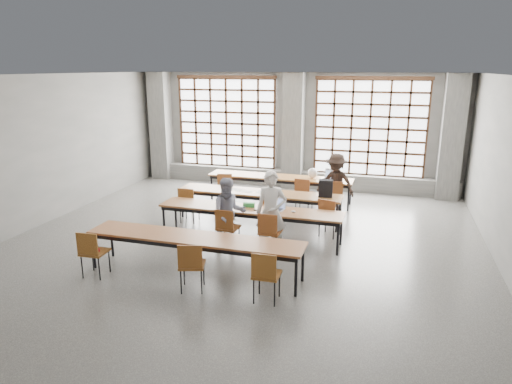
% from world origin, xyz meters
% --- Properties ---
extents(floor, '(11.00, 11.00, 0.00)m').
position_xyz_m(floor, '(0.00, 0.00, 0.00)').
color(floor, '#4B4B48').
rests_on(floor, ground).
extents(ceiling, '(11.00, 11.00, 0.00)m').
position_xyz_m(ceiling, '(0.00, 0.00, 3.50)').
color(ceiling, silver).
rests_on(ceiling, floor).
extents(wall_back, '(10.00, 0.00, 10.00)m').
position_xyz_m(wall_back, '(0.00, 5.50, 1.75)').
color(wall_back, '#5D5D5A').
rests_on(wall_back, floor).
extents(wall_front, '(10.00, 0.00, 10.00)m').
position_xyz_m(wall_front, '(0.00, -5.50, 1.75)').
color(wall_front, '#5D5D5A').
rests_on(wall_front, floor).
extents(wall_left, '(0.00, 11.00, 11.00)m').
position_xyz_m(wall_left, '(-5.00, 0.00, 1.75)').
color(wall_left, '#5D5D5A').
rests_on(wall_left, floor).
extents(column_left, '(0.60, 0.55, 3.50)m').
position_xyz_m(column_left, '(-4.50, 5.22, 1.75)').
color(column_left, '#50504E').
rests_on(column_left, floor).
extents(column_mid, '(0.60, 0.55, 3.50)m').
position_xyz_m(column_mid, '(0.00, 5.22, 1.75)').
color(column_mid, '#50504E').
rests_on(column_mid, floor).
extents(column_right, '(0.60, 0.55, 3.50)m').
position_xyz_m(column_right, '(4.50, 5.22, 1.75)').
color(column_right, '#50504E').
rests_on(column_right, floor).
extents(window_left, '(3.32, 0.12, 3.00)m').
position_xyz_m(window_left, '(-2.25, 5.42, 1.90)').
color(window_left, white).
rests_on(window_left, wall_back).
extents(window_right, '(3.32, 0.12, 3.00)m').
position_xyz_m(window_right, '(2.25, 5.42, 1.90)').
color(window_right, white).
rests_on(window_right, wall_back).
extents(sill_ledge, '(9.80, 0.35, 0.50)m').
position_xyz_m(sill_ledge, '(0.00, 5.30, 0.25)').
color(sill_ledge, '#50504E').
rests_on(sill_ledge, floor).
extents(desk_row_a, '(4.00, 0.70, 0.73)m').
position_xyz_m(desk_row_a, '(0.01, 3.50, 0.66)').
color(desk_row_a, brown).
rests_on(desk_row_a, floor).
extents(desk_row_b, '(4.00, 0.70, 0.73)m').
position_xyz_m(desk_row_b, '(-0.09, 1.78, 0.66)').
color(desk_row_b, brown).
rests_on(desk_row_b, floor).
extents(desk_row_c, '(4.00, 0.70, 0.73)m').
position_xyz_m(desk_row_c, '(0.10, 0.46, 0.66)').
color(desk_row_c, brown).
rests_on(desk_row_c, floor).
extents(desk_row_d, '(4.00, 0.70, 0.73)m').
position_xyz_m(desk_row_d, '(-0.35, -1.45, 0.66)').
color(desk_row_d, brown).
rests_on(desk_row_d, floor).
extents(chair_back_left, '(0.51, 0.51, 0.88)m').
position_xyz_m(chair_back_left, '(-1.37, 2.87, 0.54)').
color(chair_back_left, brown).
rests_on(chair_back_left, floor).
extents(chair_back_mid, '(0.47, 0.48, 0.88)m').
position_xyz_m(chair_back_mid, '(0.80, 2.87, 0.54)').
color(chair_back_mid, brown).
rests_on(chair_back_mid, floor).
extents(chair_back_right, '(0.45, 0.45, 0.88)m').
position_xyz_m(chair_back_right, '(1.61, 2.87, 0.54)').
color(chair_back_right, brown).
rests_on(chair_back_right, floor).
extents(chair_mid_left, '(0.43, 0.44, 0.88)m').
position_xyz_m(chair_mid_left, '(-1.68, 1.16, 0.54)').
color(chair_mid_left, brown).
rests_on(chair_mid_left, floor).
extents(chair_mid_centre, '(0.52, 0.53, 0.88)m').
position_xyz_m(chair_mid_centre, '(0.34, 1.16, 0.54)').
color(chair_mid_centre, brown).
rests_on(chair_mid_centre, floor).
extents(chair_mid_right, '(0.52, 0.52, 0.88)m').
position_xyz_m(chair_mid_right, '(1.69, 1.16, 0.54)').
color(chair_mid_right, brown).
rests_on(chair_mid_right, floor).
extents(chair_front_left, '(0.45, 0.45, 0.88)m').
position_xyz_m(chair_front_left, '(-0.21, -0.17, 0.54)').
color(chair_front_left, brown).
rests_on(chair_front_left, floor).
extents(chair_front_right, '(0.44, 0.44, 0.88)m').
position_xyz_m(chair_front_right, '(0.70, -0.17, 0.54)').
color(chair_front_right, brown).
rests_on(chair_front_right, floor).
extents(chair_near_left, '(0.45, 0.45, 0.88)m').
position_xyz_m(chair_near_left, '(-2.04, -2.08, 0.54)').
color(chair_near_left, brown).
rests_on(chair_near_left, floor).
extents(chair_near_mid, '(0.52, 0.53, 0.88)m').
position_xyz_m(chair_near_mid, '(-0.13, -2.07, 0.54)').
color(chair_near_mid, brown).
rests_on(chair_near_mid, floor).
extents(chair_near_right, '(0.43, 0.43, 0.88)m').
position_xyz_m(chair_near_right, '(1.15, -2.08, 0.54)').
color(chair_near_right, brown).
rests_on(chair_near_right, floor).
extents(student_male, '(0.67, 0.50, 1.69)m').
position_xyz_m(student_male, '(0.70, -0.04, 0.84)').
color(student_male, silver).
rests_on(student_male, floor).
extents(student_female, '(0.90, 0.82, 1.49)m').
position_xyz_m(student_female, '(-0.20, -0.04, 0.74)').
color(student_female, '#171B46').
rests_on(student_female, floor).
extents(student_back, '(1.11, 0.81, 1.54)m').
position_xyz_m(student_back, '(1.61, 3.00, 0.77)').
color(student_back, black).
rests_on(student_back, floor).
extents(laptop_front, '(0.40, 0.36, 0.26)m').
position_xyz_m(laptop_front, '(0.66, 0.57, 0.79)').
color(laptop_front, silver).
rests_on(laptop_front, desk_row_c).
extents(laptop_back, '(0.43, 0.39, 0.26)m').
position_xyz_m(laptop_back, '(1.37, 3.61, 0.79)').
color(laptop_back, silver).
rests_on(laptop_back, desk_row_a).
extents(mouse, '(0.10, 0.07, 0.04)m').
position_xyz_m(mouse, '(1.05, 0.44, 0.75)').
color(mouse, white).
rests_on(mouse, desk_row_c).
extents(green_box, '(0.26, 0.12, 0.09)m').
position_xyz_m(green_box, '(0.05, 0.54, 0.78)').
color(green_box, '#2A8238').
rests_on(green_box, desk_row_c).
extents(phone, '(0.14, 0.08, 0.01)m').
position_xyz_m(phone, '(0.28, 0.36, 0.74)').
color(phone, black).
rests_on(phone, desk_row_c).
extents(paper_sheet_a, '(0.34, 0.29, 0.00)m').
position_xyz_m(paper_sheet_a, '(-0.69, 1.83, 0.73)').
color(paper_sheet_a, silver).
rests_on(paper_sheet_a, desk_row_b).
extents(paper_sheet_b, '(0.31, 0.23, 0.00)m').
position_xyz_m(paper_sheet_b, '(-0.39, 1.73, 0.73)').
color(paper_sheet_b, white).
rests_on(paper_sheet_b, desk_row_b).
extents(paper_sheet_c, '(0.31, 0.23, 0.00)m').
position_xyz_m(paper_sheet_c, '(0.01, 1.78, 0.73)').
color(paper_sheet_c, white).
rests_on(paper_sheet_c, desk_row_b).
extents(backpack, '(0.34, 0.23, 0.40)m').
position_xyz_m(backpack, '(1.51, 1.83, 0.93)').
color(backpack, black).
rests_on(backpack, desk_row_b).
extents(plastic_bag, '(0.28, 0.23, 0.29)m').
position_xyz_m(plastic_bag, '(0.91, 3.55, 0.87)').
color(plastic_bag, white).
rests_on(plastic_bag, desk_row_a).
extents(red_pouch, '(0.22, 0.14, 0.06)m').
position_xyz_m(red_pouch, '(-2.05, -2.00, 0.50)').
color(red_pouch, '#B11519').
rests_on(red_pouch, chair_near_left).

